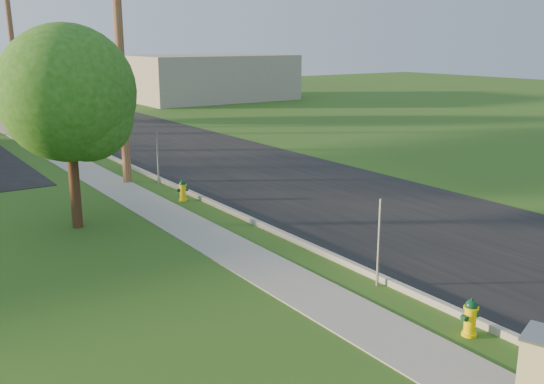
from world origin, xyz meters
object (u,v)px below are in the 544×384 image
object	(u,v)px
tree_verge	(72,99)
utility_pole_far	(13,49)
hydrant_mid	(183,190)
hydrant_near	(471,317)
hydrant_far	(72,139)
utility_pole_mid	(120,50)

from	to	relation	value
tree_verge	utility_pole_far	bearing A→B (deg)	81.91
tree_verge	hydrant_mid	distance (m)	5.16
hydrant_near	hydrant_far	bearing A→B (deg)	90.06
utility_pole_mid	hydrant_mid	bearing A→B (deg)	-81.74
utility_pole_far	utility_pole_mid	bearing A→B (deg)	-90.00
hydrant_near	hydrant_mid	bearing A→B (deg)	90.40
tree_verge	hydrant_far	world-z (taller)	tree_verge
utility_pole_mid	utility_pole_far	distance (m)	18.00
utility_pole_far	hydrant_near	size ratio (longest dim) A/B	12.77
hydrant_mid	hydrant_far	xyz separation A→B (m)	(0.06, 12.89, 0.04)
utility_pole_far	hydrant_mid	xyz separation A→B (m)	(0.54, -21.71, -4.44)
hydrant_mid	hydrant_far	world-z (taller)	hydrant_far
hydrant_near	hydrant_far	size ratio (longest dim) A/B	0.90
tree_verge	hydrant_near	distance (m)	11.89
utility_pole_mid	hydrant_mid	world-z (taller)	utility_pole_mid
utility_pole_far	tree_verge	xyz separation A→B (m)	(-3.23, -22.74, -1.07)
hydrant_near	hydrant_mid	xyz separation A→B (m)	(-0.08, 11.77, 0.00)
utility_pole_mid	hydrant_far	bearing A→B (deg)	86.30
hydrant_mid	hydrant_far	bearing A→B (deg)	89.75
utility_pole_mid	hydrant_near	size ratio (longest dim) A/B	13.16
tree_verge	hydrant_far	size ratio (longest dim) A/B	7.02
utility_pole_mid	hydrant_near	xyz separation A→B (m)	(0.62, -15.47, -4.59)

